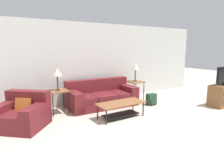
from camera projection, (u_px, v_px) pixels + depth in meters
ground_plane at (210, 154)px, 3.47m from camera, size 24.00×24.00×0.00m
wall_back at (96, 63)px, 6.68m from camera, size 9.20×0.06×2.60m
couch at (102, 97)px, 6.27m from camera, size 2.17×1.09×0.82m
armchair at (22, 115)px, 4.60m from camera, size 1.44×1.43×0.80m
coffee_table at (121, 106)px, 5.22m from camera, size 1.28×0.56×0.41m
side_table_left at (58, 93)px, 5.51m from camera, size 0.52×0.52×0.66m
side_table_right at (135, 83)px, 6.95m from camera, size 0.52×0.52×0.66m
table_lamp_left at (57, 73)px, 5.40m from camera, size 0.27×0.27×0.62m
table_lamp_right at (135, 67)px, 6.85m from camera, size 0.27×0.27×0.62m
tv_console at (222, 95)px, 6.28m from camera, size 0.90×0.48×0.67m
television at (224, 75)px, 6.16m from camera, size 0.77×0.20×0.57m
backpack at (151, 99)px, 6.40m from camera, size 0.31×0.28×0.37m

